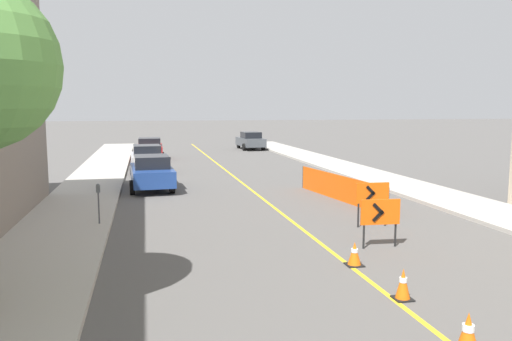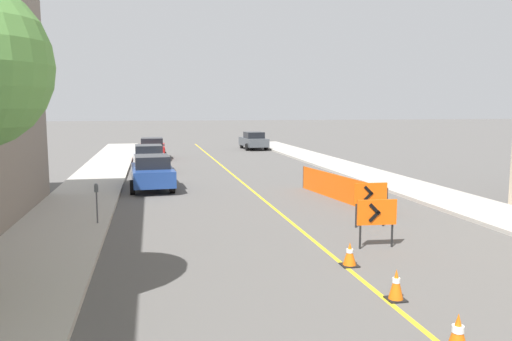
% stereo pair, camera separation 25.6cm
% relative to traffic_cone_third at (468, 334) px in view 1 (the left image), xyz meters
% --- Properties ---
extents(lane_stripe, '(0.12, 55.11, 0.01)m').
position_rel_traffic_cone_third_xyz_m(lane_stripe, '(-0.03, 18.20, -0.33)').
color(lane_stripe, gold).
rests_on(lane_stripe, ground_plane).
extents(sidewalk_left, '(2.89, 55.11, 0.14)m').
position_rel_traffic_cone_third_xyz_m(sidewalk_left, '(-7.32, 18.20, -0.27)').
color(sidewalk_left, '#ADA89E').
rests_on(sidewalk_left, ground_plane).
extents(sidewalk_right, '(2.89, 55.11, 0.14)m').
position_rel_traffic_cone_third_xyz_m(sidewalk_right, '(7.26, 18.20, -0.27)').
color(sidewalk_right, '#ADA89E').
rests_on(sidewalk_right, ground_plane).
extents(traffic_cone_third, '(0.44, 0.44, 0.68)m').
position_rel_traffic_cone_third_xyz_m(traffic_cone_third, '(0.00, 0.00, 0.00)').
color(traffic_cone_third, black).
rests_on(traffic_cone_third, ground_plane).
extents(traffic_cone_fourth, '(0.36, 0.36, 0.63)m').
position_rel_traffic_cone_third_xyz_m(traffic_cone_fourth, '(0.15, 2.25, -0.03)').
color(traffic_cone_fourth, black).
rests_on(traffic_cone_fourth, ground_plane).
extents(traffic_cone_fifth, '(0.40, 0.40, 0.58)m').
position_rel_traffic_cone_third_xyz_m(traffic_cone_fifth, '(0.09, 4.45, -0.05)').
color(traffic_cone_fifth, black).
rests_on(traffic_cone_fifth, ground_plane).
extents(arrow_barricade_primary, '(1.09, 0.15, 1.33)m').
position_rel_traffic_cone_third_xyz_m(arrow_barricade_primary, '(1.39, 5.75, 0.59)').
color(arrow_barricade_primary, '#EF560C').
rests_on(arrow_barricade_primary, ground_plane).
extents(arrow_barricade_secondary, '(1.09, 0.11, 1.41)m').
position_rel_traffic_cone_third_xyz_m(arrow_barricade_secondary, '(2.24, 8.02, 0.68)').
color(arrow_barricade_secondary, '#EF560C').
rests_on(arrow_barricade_secondary, ground_plane).
extents(safety_mesh_fence, '(0.98, 6.73, 1.04)m').
position_rel_traffic_cone_third_xyz_m(safety_mesh_fence, '(2.94, 12.51, 0.18)').
color(safety_mesh_fence, '#EF560C').
rests_on(safety_mesh_fence, ground_plane).
extents(parked_car_curb_near, '(2.03, 4.39, 1.59)m').
position_rel_traffic_cone_third_xyz_m(parked_car_curb_near, '(-4.49, 16.98, 0.46)').
color(parked_car_curb_near, navy).
rests_on(parked_car_curb_near, ground_plane).
extents(parked_car_curb_mid, '(1.98, 4.37, 1.59)m').
position_rel_traffic_cone_third_xyz_m(parked_car_curb_mid, '(-4.66, 23.59, 0.46)').
color(parked_car_curb_mid, '#B7B7BC').
rests_on(parked_car_curb_mid, ground_plane).
extents(parked_car_curb_far, '(1.94, 4.34, 1.59)m').
position_rel_traffic_cone_third_xyz_m(parked_car_curb_far, '(-4.44, 30.75, 0.46)').
color(parked_car_curb_far, maroon).
rests_on(parked_car_curb_far, ground_plane).
extents(parked_car_opposite_side, '(2.01, 4.38, 1.59)m').
position_rel_traffic_cone_third_xyz_m(parked_car_opposite_side, '(4.58, 37.82, 0.46)').
color(parked_car_opposite_side, '#474C51').
rests_on(parked_car_opposite_side, ground_plane).
extents(parking_meter_near_curb, '(0.12, 0.11, 1.27)m').
position_rel_traffic_cone_third_xyz_m(parking_meter_near_curb, '(-6.22, 9.74, 0.70)').
color(parking_meter_near_curb, '#4C4C51').
rests_on(parking_meter_near_curb, sidewalk_left).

